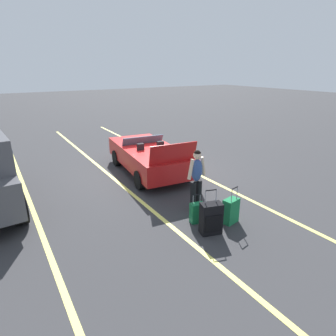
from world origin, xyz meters
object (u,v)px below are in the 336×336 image
convertible_car (147,155)px  suitcase_medium_bright (231,211)px  suitcase_large_black (211,219)px  suitcase_small_carryon (197,213)px  traveler_person (197,177)px

convertible_car → suitcase_medium_bright: bearing=-174.2°
suitcase_large_black → suitcase_small_carryon: suitcase_large_black is taller
traveler_person → suitcase_large_black: bearing=155.2°
suitcase_large_black → suitcase_medium_bright: size_ratio=1.10×
suitcase_medium_bright → suitcase_small_carryon: size_ratio=1.33×
convertible_car → suitcase_large_black: bearing=176.8°
suitcase_large_black → suitcase_small_carryon: bearing=-168.0°
suitcase_large_black → suitcase_small_carryon: 0.58m
convertible_car → suitcase_medium_bright: convertible_car is taller
traveler_person → suitcase_medium_bright: bearing=-166.8°
suitcase_medium_bright → convertible_car: bearing=-12.0°
suitcase_medium_bright → suitcase_small_carryon: 0.81m
suitcase_large_black → traveler_person: size_ratio=0.64×
suitcase_small_carryon → traveler_person: bearing=157.0°
suitcase_large_black → suitcase_medium_bright: (0.13, -0.72, -0.06)m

